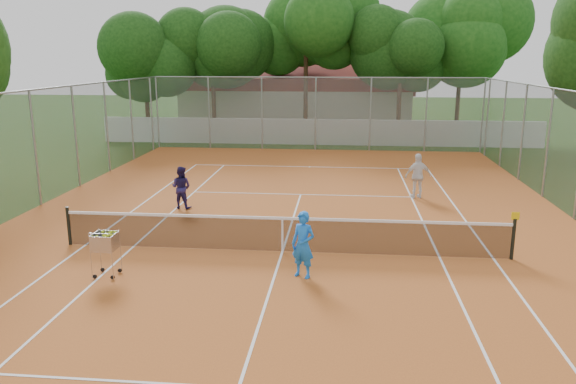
# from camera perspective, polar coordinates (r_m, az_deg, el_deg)

# --- Properties ---
(ground) EXTENTS (120.00, 120.00, 0.00)m
(ground) POSITION_cam_1_polar(r_m,az_deg,el_deg) (15.11, -0.56, -6.13)
(ground) COLOR #1B3A10
(ground) RESTS_ON ground
(court_pad) EXTENTS (18.00, 34.00, 0.02)m
(court_pad) POSITION_cam_1_polar(r_m,az_deg,el_deg) (15.11, -0.56, -6.10)
(court_pad) COLOR #B05A22
(court_pad) RESTS_ON ground
(court_lines) EXTENTS (10.98, 23.78, 0.01)m
(court_lines) POSITION_cam_1_polar(r_m,az_deg,el_deg) (15.10, -0.56, -6.05)
(court_lines) COLOR white
(court_lines) RESTS_ON court_pad
(tennis_net) EXTENTS (11.88, 0.10, 0.98)m
(tennis_net) POSITION_cam_1_polar(r_m,az_deg,el_deg) (14.95, -0.57, -4.29)
(tennis_net) COLOR black
(tennis_net) RESTS_ON court_pad
(perimeter_fence) EXTENTS (18.00, 34.00, 4.00)m
(perimeter_fence) POSITION_cam_1_polar(r_m,az_deg,el_deg) (14.56, -0.58, 1.29)
(perimeter_fence) COLOR slate
(perimeter_fence) RESTS_ON ground
(boundary_wall) EXTENTS (26.00, 0.30, 1.50)m
(boundary_wall) POSITION_cam_1_polar(r_m,az_deg,el_deg) (33.46, 2.97, 6.12)
(boundary_wall) COLOR white
(boundary_wall) RESTS_ON ground
(clubhouse) EXTENTS (16.40, 9.00, 4.40)m
(clubhouse) POSITION_cam_1_polar(r_m,az_deg,el_deg) (43.38, 0.96, 9.77)
(clubhouse) COLOR beige
(clubhouse) RESTS_ON ground
(tropical_trees) EXTENTS (29.00, 19.00, 10.00)m
(tropical_trees) POSITION_cam_1_polar(r_m,az_deg,el_deg) (36.17, 3.29, 13.43)
(tropical_trees) COLOR #10350D
(tropical_trees) RESTS_ON ground
(player_near) EXTENTS (0.69, 0.59, 1.59)m
(player_near) POSITION_cam_1_polar(r_m,az_deg,el_deg) (13.19, 1.54, -5.37)
(player_near) COLOR blue
(player_near) RESTS_ON court_pad
(player_far_left) EXTENTS (0.81, 0.69, 1.46)m
(player_far_left) POSITION_cam_1_polar(r_m,az_deg,el_deg) (19.51, -10.79, 0.47)
(player_far_left) COLOR #211A4F
(player_far_left) RESTS_ON court_pad
(player_far_right) EXTENTS (1.03, 0.60, 1.65)m
(player_far_right) POSITION_cam_1_polar(r_m,az_deg,el_deg) (21.09, 13.07, 1.61)
(player_far_right) COLOR white
(player_far_right) RESTS_ON court_pad
(ball_hopper) EXTENTS (0.62, 0.62, 1.16)m
(ball_hopper) POSITION_cam_1_polar(r_m,az_deg,el_deg) (13.97, -18.02, -5.90)
(ball_hopper) COLOR #BABBC2
(ball_hopper) RESTS_ON court_pad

